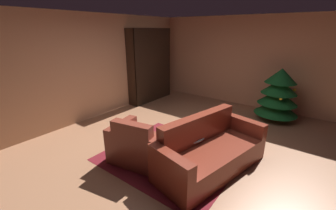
{
  "coord_description": "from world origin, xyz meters",
  "views": [
    {
      "loc": [
        2.06,
        -3.16,
        2.21
      ],
      "look_at": [
        -0.26,
        -0.05,
        0.85
      ],
      "focal_mm": 23.15,
      "sensor_mm": 36.0,
      "label": 1
    }
  ],
  "objects_px": {
    "bookshelf_unit": "(153,66)",
    "coffee_table": "(185,135)",
    "couch_red": "(209,152)",
    "decorated_tree": "(278,95)",
    "armchair_red": "(142,146)",
    "bottle_on_table": "(176,131)",
    "book_stack_on_table": "(186,130)"
  },
  "relations": [
    {
      "from": "bookshelf_unit",
      "to": "bottle_on_table",
      "type": "relative_size",
      "value": 9.13
    },
    {
      "from": "bottle_on_table",
      "to": "bookshelf_unit",
      "type": "bearing_deg",
      "value": 136.59
    },
    {
      "from": "book_stack_on_table",
      "to": "decorated_tree",
      "type": "bearing_deg",
      "value": 71.3
    },
    {
      "from": "book_stack_on_table",
      "to": "decorated_tree",
      "type": "height_order",
      "value": "decorated_tree"
    },
    {
      "from": "bookshelf_unit",
      "to": "book_stack_on_table",
      "type": "xyz_separation_m",
      "value": [
        2.72,
        -2.29,
        -0.58
      ]
    },
    {
      "from": "armchair_red",
      "to": "coffee_table",
      "type": "relative_size",
      "value": 1.61
    },
    {
      "from": "decorated_tree",
      "to": "couch_red",
      "type": "bearing_deg",
      "value": -98.1
    },
    {
      "from": "armchair_red",
      "to": "decorated_tree",
      "type": "xyz_separation_m",
      "value": [
        1.45,
        3.44,
        0.36
      ]
    },
    {
      "from": "bookshelf_unit",
      "to": "decorated_tree",
      "type": "distance_m",
      "value": 3.73
    },
    {
      "from": "armchair_red",
      "to": "book_stack_on_table",
      "type": "height_order",
      "value": "armchair_red"
    },
    {
      "from": "bookshelf_unit",
      "to": "couch_red",
      "type": "xyz_separation_m",
      "value": [
        3.25,
        -2.39,
        -0.79
      ]
    },
    {
      "from": "armchair_red",
      "to": "decorated_tree",
      "type": "distance_m",
      "value": 3.75
    },
    {
      "from": "book_stack_on_table",
      "to": "bottle_on_table",
      "type": "xyz_separation_m",
      "value": [
        -0.04,
        -0.24,
        0.05
      ]
    },
    {
      "from": "bookshelf_unit",
      "to": "coffee_table",
      "type": "height_order",
      "value": "bookshelf_unit"
    },
    {
      "from": "book_stack_on_table",
      "to": "bottle_on_table",
      "type": "height_order",
      "value": "bottle_on_table"
    },
    {
      "from": "bookshelf_unit",
      "to": "armchair_red",
      "type": "bearing_deg",
      "value": -52.78
    },
    {
      "from": "decorated_tree",
      "to": "bottle_on_table",
      "type": "bearing_deg",
      "value": -107.92
    },
    {
      "from": "decorated_tree",
      "to": "bookshelf_unit",
      "type": "bearing_deg",
      "value": -171.96
    },
    {
      "from": "armchair_red",
      "to": "book_stack_on_table",
      "type": "xyz_separation_m",
      "value": [
        0.5,
        0.63,
        0.21
      ]
    },
    {
      "from": "coffee_table",
      "to": "bookshelf_unit",
      "type": "bearing_deg",
      "value": 139.42
    },
    {
      "from": "bookshelf_unit",
      "to": "book_stack_on_table",
      "type": "relative_size",
      "value": 10.34
    },
    {
      "from": "book_stack_on_table",
      "to": "bottle_on_table",
      "type": "bearing_deg",
      "value": -98.47
    },
    {
      "from": "armchair_red",
      "to": "bottle_on_table",
      "type": "xyz_separation_m",
      "value": [
        0.46,
        0.39,
        0.26
      ]
    },
    {
      "from": "book_stack_on_table",
      "to": "bottle_on_table",
      "type": "relative_size",
      "value": 0.88
    },
    {
      "from": "bookshelf_unit",
      "to": "armchair_red",
      "type": "distance_m",
      "value": 3.75
    },
    {
      "from": "armchair_red",
      "to": "coffee_table",
      "type": "distance_m",
      "value": 0.79
    },
    {
      "from": "bookshelf_unit",
      "to": "decorated_tree",
      "type": "bearing_deg",
      "value": 8.04
    },
    {
      "from": "coffee_table",
      "to": "book_stack_on_table",
      "type": "relative_size",
      "value": 3.34
    },
    {
      "from": "coffee_table",
      "to": "book_stack_on_table",
      "type": "height_order",
      "value": "book_stack_on_table"
    },
    {
      "from": "armchair_red",
      "to": "book_stack_on_table",
      "type": "bearing_deg",
      "value": 51.91
    },
    {
      "from": "decorated_tree",
      "to": "book_stack_on_table",
      "type": "bearing_deg",
      "value": -108.7
    },
    {
      "from": "bookshelf_unit",
      "to": "decorated_tree",
      "type": "height_order",
      "value": "bookshelf_unit"
    }
  ]
}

